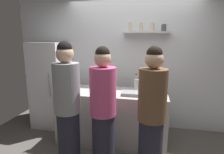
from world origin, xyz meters
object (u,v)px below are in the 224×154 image
Objects in this scene: refrigerator at (50,85)px; person_pink_top at (103,111)px; wine_bottle_pale_glass at (136,84)px; person_brown_jacket at (152,117)px; water_bottle_plastic at (106,84)px; person_grey_hoodie at (68,108)px; baking_pan at (133,93)px; utensil_holder at (157,88)px; wine_bottle_green_glass at (59,86)px; wine_bottle_amber_glass at (72,82)px.

person_pink_top is (1.39, -1.07, -0.02)m from refrigerator.
person_pink_top is at bearing -112.61° from wine_bottle_pale_glass.
wine_bottle_pale_glass is 0.17× the size of person_brown_jacket.
person_grey_hoodie is at bearing -108.94° from water_bottle_plastic.
person_brown_jacket is at bearing -65.49° from baking_pan.
refrigerator is at bearing 174.94° from utensil_holder.
person_brown_jacket reaches higher than baking_pan.
utensil_holder is 0.13× the size of person_brown_jacket.
utensil_holder is 1.63m from wine_bottle_green_glass.
person_grey_hoodie is at bearing -139.07° from baking_pan.
water_bottle_plastic is at bearing 29.28° from person_brown_jacket.
wine_bottle_pale_glass is (0.03, 0.27, 0.08)m from baking_pan.
water_bottle_plastic is 0.15× the size of person_brown_jacket.
refrigerator is 1.76m from person_pink_top.
person_pink_top reaches higher than wine_bottle_green_glass.
person_pink_top is at bearing -128.45° from utensil_holder.
baking_pan is 1.05× the size of wine_bottle_amber_glass.
wine_bottle_green_glass is at bearing -118.41° from wine_bottle_amber_glass.
person_grey_hoodie is at bearing 78.98° from person_brown_jacket.
person_grey_hoodie reaches higher than refrigerator.
person_brown_jacket reaches higher than wine_bottle_pale_glass.
baking_pan is 1.37× the size of water_bottle_plastic.
baking_pan is 0.20× the size of person_grey_hoodie.
water_bottle_plastic is at bearing -12.24° from refrigerator.
wine_bottle_pale_glass is at bearing 6.43° from water_bottle_plastic.
person_grey_hoodie is (0.30, -0.82, -0.16)m from wine_bottle_amber_glass.
refrigerator is 2.30m from person_brown_jacket.
utensil_holder is 0.35m from wine_bottle_pale_glass.
wine_bottle_amber_glass is at bearing -173.18° from water_bottle_plastic.
utensil_holder is at bearing 134.14° from person_grey_hoodie.
person_grey_hoodie is (0.42, -0.58, -0.14)m from wine_bottle_green_glass.
person_brown_jacket is 1.01× the size of person_pink_top.
person_pink_top is (-0.36, -0.86, -0.18)m from wine_bottle_pale_glass.
wine_bottle_green_glass is 0.18× the size of person_pink_top.
refrigerator is 0.74m from wine_bottle_amber_glass.
water_bottle_plastic is at bearing 22.81° from wine_bottle_green_glass.
wine_bottle_amber_glass is 1.07m from person_pink_top.
baking_pan is 0.71m from person_brown_jacket.
person_brown_jacket reaches higher than wine_bottle_amber_glass.
utensil_holder is 0.86m from water_bottle_plastic.
person_brown_jacket is at bearing -19.98° from wine_bottle_green_glass.
wine_bottle_amber_glass is at bearing 172.84° from baking_pan.
wine_bottle_green_glass is at bearing -175.35° from baking_pan.
baking_pan is 1.09m from wine_bottle_amber_glass.
person_brown_jacket is (0.77, -0.85, -0.17)m from water_bottle_plastic.
utensil_holder reaches higher than baking_pan.
wine_bottle_green_glass is at bearing -48.28° from refrigerator.
baking_pan is 1.11× the size of wine_bottle_green_glass.
baking_pan is 1.55× the size of utensil_holder.
refrigerator reaches higher than wine_bottle_pale_glass.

